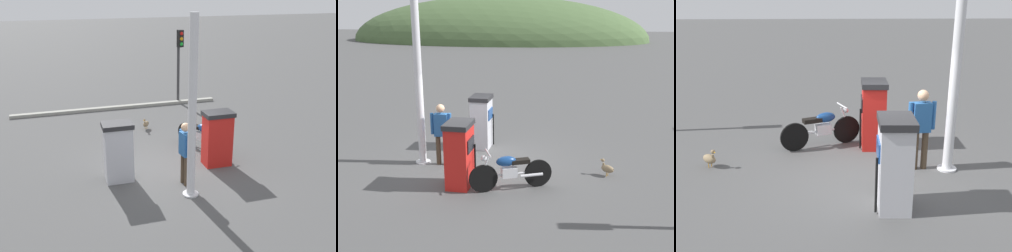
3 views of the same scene
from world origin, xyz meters
TOP-DOWN VIEW (x-y plane):
  - ground_plane at (0.00, 0.00)m, footprint 120.00×120.00m
  - fuel_pump_near at (-0.18, -1.44)m, footprint 0.67×0.87m
  - fuel_pump_far at (-0.18, 1.44)m, footprint 0.66×0.82m
  - motorcycle_near_pump at (1.02, -1.50)m, footprint 1.89×0.87m
  - attendant_person at (-1.00, -0.11)m, footprint 0.57×0.24m
  - wandering_duck at (3.39, -0.38)m, footprint 0.39×0.35m
  - canopy_support_pole at (-1.57, -0.04)m, footprint 0.40×0.40m
  - distant_hill_main at (-5.40, 40.52)m, footprint 35.35×16.87m

SIDE VIEW (x-z plane):
  - ground_plane at x=0.00m, z-range 0.00..0.00m
  - distant_hill_main at x=-5.40m, z-range -5.16..5.16m
  - wandering_duck at x=3.39m, z-range -0.01..0.42m
  - motorcycle_near_pump at x=1.02m, z-range -0.01..0.97m
  - fuel_pump_near at x=-0.18m, z-range 0.01..1.61m
  - fuel_pump_far at x=-0.18m, z-range 0.01..1.62m
  - attendant_person at x=-1.00m, z-range 0.13..1.82m
  - canopy_support_pole at x=-1.57m, z-range -0.08..4.30m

